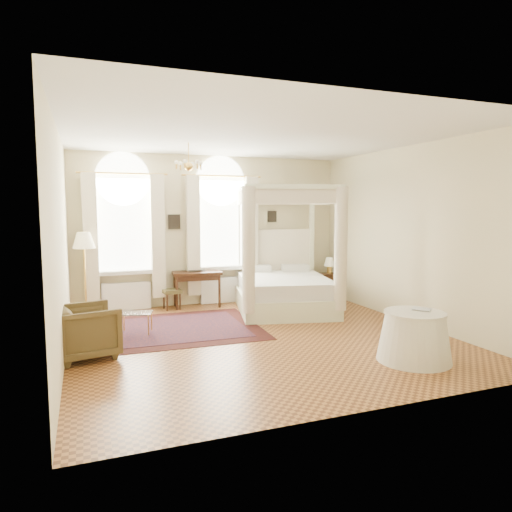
{
  "coord_description": "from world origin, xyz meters",
  "views": [
    {
      "loc": [
        -2.68,
        -6.92,
        2.14
      ],
      "look_at": [
        0.08,
        0.4,
        1.32
      ],
      "focal_mm": 32.0,
      "sensor_mm": 36.0,
      "label": 1
    }
  ],
  "objects_px": {
    "canopy_bed": "(284,283)",
    "writing_desk": "(197,277)",
    "armchair": "(87,331)",
    "nightstand": "(327,286)",
    "floor_lamp": "(84,245)",
    "stool": "(172,293)",
    "side_table": "(414,337)",
    "coffee_table": "(136,314)"
  },
  "relations": [
    {
      "from": "armchair",
      "to": "coffee_table",
      "type": "distance_m",
      "value": 1.3
    },
    {
      "from": "stool",
      "to": "floor_lamp",
      "type": "relative_size",
      "value": 0.25
    },
    {
      "from": "canopy_bed",
      "to": "side_table",
      "type": "height_order",
      "value": "canopy_bed"
    },
    {
      "from": "floor_lamp",
      "to": "armchair",
      "type": "bearing_deg",
      "value": -90.0
    },
    {
      "from": "writing_desk",
      "to": "side_table",
      "type": "xyz_separation_m",
      "value": [
        2.04,
        -4.55,
        -0.32
      ]
    },
    {
      "from": "nightstand",
      "to": "side_table",
      "type": "bearing_deg",
      "value": -103.96
    },
    {
      "from": "writing_desk",
      "to": "stool",
      "type": "bearing_deg",
      "value": -174.32
    },
    {
      "from": "nightstand",
      "to": "floor_lamp",
      "type": "xyz_separation_m",
      "value": [
        -5.4,
        0.04,
        1.13
      ]
    },
    {
      "from": "side_table",
      "to": "floor_lamp",
      "type": "bearing_deg",
      "value": 134.28
    },
    {
      "from": "nightstand",
      "to": "floor_lamp",
      "type": "distance_m",
      "value": 5.52
    },
    {
      "from": "stool",
      "to": "coffee_table",
      "type": "relative_size",
      "value": 0.67
    },
    {
      "from": "armchair",
      "to": "floor_lamp",
      "type": "bearing_deg",
      "value": -11.76
    },
    {
      "from": "stool",
      "to": "coffee_table",
      "type": "bearing_deg",
      "value": -118.6
    },
    {
      "from": "canopy_bed",
      "to": "armchair",
      "type": "height_order",
      "value": "canopy_bed"
    },
    {
      "from": "nightstand",
      "to": "side_table",
      "type": "xyz_separation_m",
      "value": [
        -1.09,
        -4.38,
        0.05
      ]
    },
    {
      "from": "canopy_bed",
      "to": "nightstand",
      "type": "xyz_separation_m",
      "value": [
        1.49,
        0.8,
        -0.29
      ]
    },
    {
      "from": "stool",
      "to": "armchair",
      "type": "height_order",
      "value": "armchair"
    },
    {
      "from": "stool",
      "to": "canopy_bed",
      "type": "bearing_deg",
      "value": -22.64
    },
    {
      "from": "writing_desk",
      "to": "nightstand",
      "type": "bearing_deg",
      "value": -3.14
    },
    {
      "from": "armchair",
      "to": "nightstand",
      "type": "bearing_deg",
      "value": -76.0
    },
    {
      "from": "coffee_table",
      "to": "canopy_bed",
      "type": "bearing_deg",
      "value": 13.94
    },
    {
      "from": "floor_lamp",
      "to": "side_table",
      "type": "distance_m",
      "value": 6.27
    },
    {
      "from": "stool",
      "to": "side_table",
      "type": "bearing_deg",
      "value": -59.97
    },
    {
      "from": "nightstand",
      "to": "canopy_bed",
      "type": "bearing_deg",
      "value": -151.81
    },
    {
      "from": "nightstand",
      "to": "stool",
      "type": "bearing_deg",
      "value": 178.2
    },
    {
      "from": "coffee_table",
      "to": "side_table",
      "type": "bearing_deg",
      "value": -38.57
    },
    {
      "from": "coffee_table",
      "to": "side_table",
      "type": "distance_m",
      "value": 4.5
    },
    {
      "from": "canopy_bed",
      "to": "armchair",
      "type": "relative_size",
      "value": 3.26
    },
    {
      "from": "armchair",
      "to": "side_table",
      "type": "bearing_deg",
      "value": -124.15
    },
    {
      "from": "writing_desk",
      "to": "coffee_table",
      "type": "distance_m",
      "value": 2.31
    },
    {
      "from": "writing_desk",
      "to": "armchair",
      "type": "height_order",
      "value": "writing_desk"
    },
    {
      "from": "floor_lamp",
      "to": "writing_desk",
      "type": "bearing_deg",
      "value": 3.34
    },
    {
      "from": "canopy_bed",
      "to": "coffee_table",
      "type": "bearing_deg",
      "value": -166.06
    },
    {
      "from": "armchair",
      "to": "floor_lamp",
      "type": "distance_m",
      "value": 2.85
    },
    {
      "from": "side_table",
      "to": "armchair",
      "type": "bearing_deg",
      "value": 157.61
    },
    {
      "from": "canopy_bed",
      "to": "writing_desk",
      "type": "distance_m",
      "value": 1.9
    },
    {
      "from": "nightstand",
      "to": "side_table",
      "type": "height_order",
      "value": "side_table"
    },
    {
      "from": "stool",
      "to": "coffee_table",
      "type": "distance_m",
      "value": 1.92
    },
    {
      "from": "stool",
      "to": "armchair",
      "type": "bearing_deg",
      "value": -122.14
    },
    {
      "from": "nightstand",
      "to": "writing_desk",
      "type": "relative_size",
      "value": 0.55
    },
    {
      "from": "canopy_bed",
      "to": "writing_desk",
      "type": "relative_size",
      "value": 2.54
    },
    {
      "from": "coffee_table",
      "to": "side_table",
      "type": "height_order",
      "value": "side_table"
    }
  ]
}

